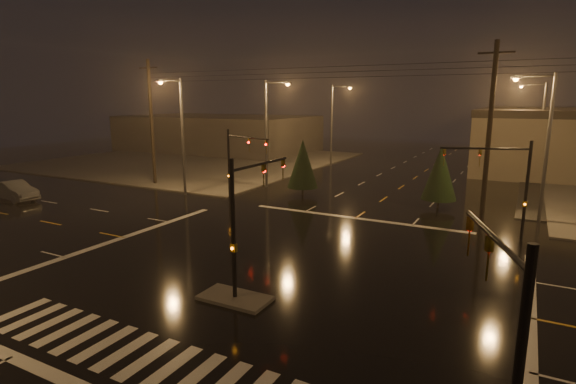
# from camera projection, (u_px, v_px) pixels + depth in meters

# --- Properties ---
(ground) EXTENTS (140.00, 140.00, 0.00)m
(ground) POSITION_uv_depth(u_px,v_px,m) (281.00, 269.00, 22.39)
(ground) COLOR black
(ground) RESTS_ON ground
(sidewalk_nw) EXTENTS (36.00, 36.00, 0.12)m
(sidewalk_nw) POSITION_uv_depth(u_px,v_px,m) (196.00, 160.00, 62.11)
(sidewalk_nw) COLOR #4E4B45
(sidewalk_nw) RESTS_ON ground
(median_island) EXTENTS (3.00, 1.60, 0.15)m
(median_island) POSITION_uv_depth(u_px,v_px,m) (235.00, 298.00, 18.92)
(median_island) COLOR #4E4B45
(median_island) RESTS_ON ground
(crosswalk) EXTENTS (15.00, 2.60, 0.01)m
(crosswalk) POSITION_uv_depth(u_px,v_px,m) (147.00, 359.00, 14.61)
(crosswalk) COLOR beige
(crosswalk) RESTS_ON ground
(stop_bar_far) EXTENTS (16.00, 0.50, 0.01)m
(stop_bar_far) POSITION_uv_depth(u_px,v_px,m) (355.00, 218.00, 31.90)
(stop_bar_far) COLOR beige
(stop_bar_far) RESTS_ON ground
(commercial_block) EXTENTS (30.00, 18.00, 5.60)m
(commercial_block) POSITION_uv_depth(u_px,v_px,m) (218.00, 133.00, 74.22)
(commercial_block) COLOR #3B3634
(commercial_block) RESTS_ON ground
(signal_mast_median) EXTENTS (0.25, 4.59, 6.00)m
(signal_mast_median) POSITION_uv_depth(u_px,v_px,m) (245.00, 209.00, 18.98)
(signal_mast_median) COLOR black
(signal_mast_median) RESTS_ON ground
(signal_mast_ne) EXTENTS (4.84, 1.86, 6.00)m
(signal_mast_ne) POSITION_uv_depth(u_px,v_px,m) (508.00, 178.00, 26.02)
(signal_mast_ne) COLOR black
(signal_mast_ne) RESTS_ON ground
(signal_mast_nw) EXTENTS (4.84, 1.86, 6.00)m
(signal_mast_nw) POSITION_uv_depth(u_px,v_px,m) (237.00, 158.00, 34.75)
(signal_mast_nw) COLOR black
(signal_mast_nw) RESTS_ON ground
(signal_mast_se) EXTENTS (1.55, 3.87, 6.00)m
(signal_mast_se) POSITION_uv_depth(u_px,v_px,m) (504.00, 346.00, 8.51)
(signal_mast_se) COLOR black
(signal_mast_se) RESTS_ON ground
(streetlight_1) EXTENTS (2.77, 0.32, 10.00)m
(streetlight_1) POSITION_uv_depth(u_px,v_px,m) (269.00, 126.00, 41.92)
(streetlight_1) COLOR #38383A
(streetlight_1) RESTS_ON ground
(streetlight_2) EXTENTS (2.77, 0.32, 10.00)m
(streetlight_2) POSITION_uv_depth(u_px,v_px,m) (334.00, 120.00, 55.75)
(streetlight_2) COLOR #38383A
(streetlight_2) RESTS_ON ground
(streetlight_3) EXTENTS (2.77, 0.32, 10.00)m
(streetlight_3) POSITION_uv_depth(u_px,v_px,m) (543.00, 137.00, 29.91)
(streetlight_3) COLOR #38383A
(streetlight_3) RESTS_ON ground
(streetlight_4) EXTENTS (2.77, 0.32, 10.00)m
(streetlight_4) POSITION_uv_depth(u_px,v_px,m) (539.00, 123.00, 47.20)
(streetlight_4) COLOR #38383A
(streetlight_4) RESTS_ON ground
(streetlight_5) EXTENTS (0.32, 2.77, 10.00)m
(streetlight_5) POSITION_uv_depth(u_px,v_px,m) (180.00, 129.00, 38.24)
(streetlight_5) COLOR #38383A
(streetlight_5) RESTS_ON ground
(utility_pole_0) EXTENTS (2.20, 0.32, 12.00)m
(utility_pole_0) POSITION_uv_depth(u_px,v_px,m) (151.00, 122.00, 43.36)
(utility_pole_0) COLOR black
(utility_pole_0) RESTS_ON ground
(utility_pole_1) EXTENTS (2.20, 0.32, 12.00)m
(utility_pole_1) POSITION_uv_depth(u_px,v_px,m) (489.00, 133.00, 29.58)
(utility_pole_1) COLOR black
(utility_pole_1) RESTS_ON ground
(conifer_3) EXTENTS (2.69, 2.69, 4.90)m
(conifer_3) POSITION_uv_depth(u_px,v_px,m) (303.00, 164.00, 39.01)
(conifer_3) COLOR black
(conifer_3) RESTS_ON ground
(conifer_4) EXTENTS (2.65, 2.65, 4.84)m
(conifer_4) POSITION_uv_depth(u_px,v_px,m) (440.00, 173.00, 34.31)
(conifer_4) COLOR black
(conifer_4) RESTS_ON ground
(car_crossing) EXTENTS (5.05, 2.06, 1.63)m
(car_crossing) POSITION_uv_depth(u_px,v_px,m) (14.00, 190.00, 37.50)
(car_crossing) COLOR slate
(car_crossing) RESTS_ON ground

